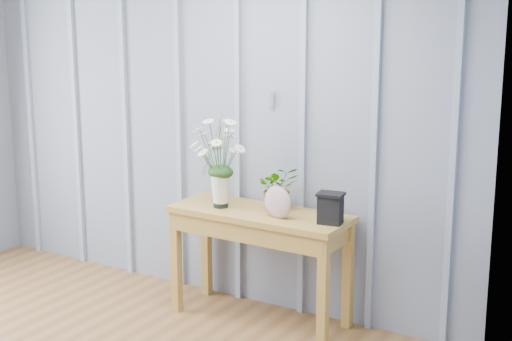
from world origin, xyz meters
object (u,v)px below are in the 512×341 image
Objects in this scene: carved_box at (330,208)px; felt_disc_vessel at (278,202)px; daisy_vase at (220,150)px; sideboard at (260,228)px.

felt_disc_vessel is at bearing -169.01° from carved_box.
carved_box is (0.78, 0.04, -0.29)m from daisy_vase.
carved_box is at bearing 19.09° from felt_disc_vessel.
carved_box is (0.33, 0.06, -0.00)m from felt_disc_vessel.
felt_disc_vessel is at bearing -3.61° from daisy_vase.
daisy_vase is at bearing -177.34° from carved_box.
daisy_vase is at bearing -175.51° from felt_disc_vessel.
felt_disc_vessel reaches higher than carved_box.
sideboard is 1.94× the size of daisy_vase.
daisy_vase is 2.99× the size of felt_disc_vessel.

